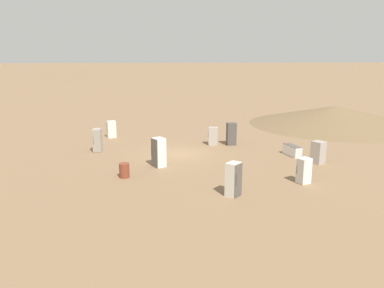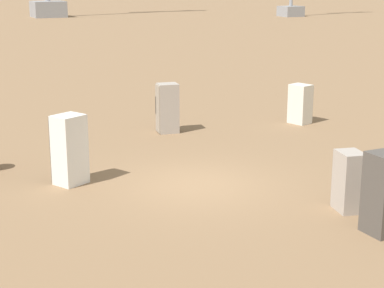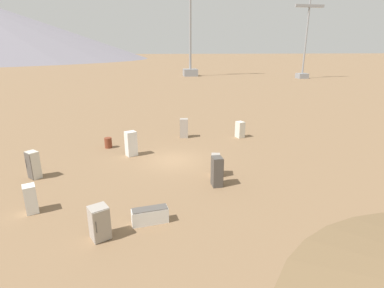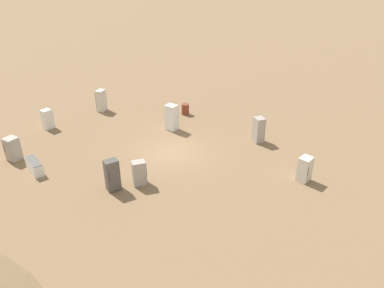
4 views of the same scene
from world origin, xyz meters
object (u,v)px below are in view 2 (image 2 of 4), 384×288
at_px(discarded_fridge_1, 383,194).
at_px(discarded_fridge_6, 349,181).
at_px(discarded_fridge_5, 167,108).
at_px(discarded_fridge_7, 300,104).
at_px(discarded_fridge_2, 69,150).

relative_size(discarded_fridge_1, discarded_fridge_6, 1.25).
relative_size(discarded_fridge_5, discarded_fridge_6, 1.21).
distance_m(discarded_fridge_6, discarded_fridge_7, 9.40).
distance_m(discarded_fridge_5, discarded_fridge_7, 5.24).
bearing_deg(discarded_fridge_1, discarded_fridge_5, -177.98).
bearing_deg(discarded_fridge_7, discarded_fridge_5, -116.42).
xyz_separation_m(discarded_fridge_2, discarded_fridge_6, (-5.58, 4.82, -0.22)).
bearing_deg(discarded_fridge_2, discarded_fridge_5, 15.55).
height_order(discarded_fridge_5, discarded_fridge_7, discarded_fridge_5).
height_order(discarded_fridge_2, discarded_fridge_6, discarded_fridge_2).
height_order(discarded_fridge_1, discarded_fridge_6, discarded_fridge_1).
distance_m(discarded_fridge_1, discarded_fridge_2, 8.25).
xyz_separation_m(discarded_fridge_1, discarded_fridge_5, (0.69, -10.60, -0.03)).
bearing_deg(discarded_fridge_6, discarded_fridge_1, -87.99).
relative_size(discarded_fridge_2, discarded_fridge_6, 1.30).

